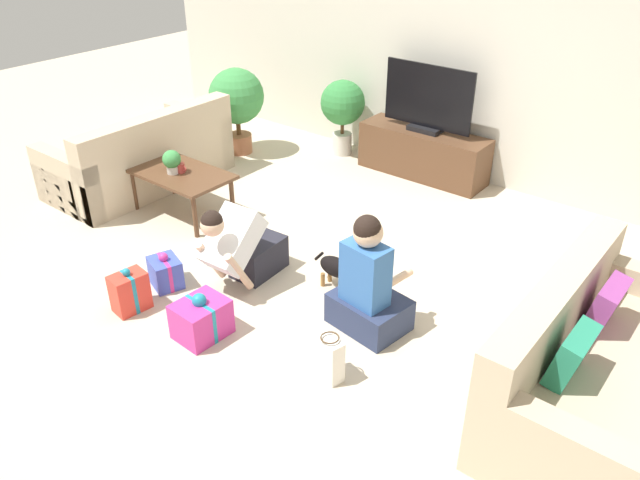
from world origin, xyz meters
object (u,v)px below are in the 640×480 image
object	(u,v)px
gift_box_c	(202,319)
gift_bag_a	(330,358)
tv_console	(423,153)
gift_box_b	(165,272)
potted_plant_back_left	(343,106)
person_kneeling	(242,247)
gift_box_a	(130,292)
sofa_left	(142,159)
coffee_table	(180,176)
potted_plant_corner_left	(237,100)
mug	(181,168)
dog	(340,269)
tv	(428,102)
person_sitting	(368,288)
sofa_right	(598,372)

from	to	relation	value
gift_box_c	gift_bag_a	world-z (taller)	gift_box_c
tv_console	gift_box_b	size ratio (longest dim) A/B	4.47
potted_plant_back_left	gift_box_c	world-z (taller)	potted_plant_back_left
person_kneeling	gift_bag_a	distance (m)	1.31
gift_box_a	potted_plant_back_left	bearing A→B (deg)	100.10
sofa_left	coffee_table	distance (m)	0.87
gift_box_c	potted_plant_corner_left	bearing A→B (deg)	130.62
person_kneeling	mug	distance (m)	1.36
dog	mug	bearing A→B (deg)	89.10
gift_bag_a	mug	xyz separation A→B (m)	(-2.48, 0.93, 0.33)
coffee_table	person_kneeling	size ratio (longest dim) A/B	1.26
sofa_left	tv	distance (m)	3.02
person_kneeling	person_sitting	distance (m)	1.11
coffee_table	gift_box_a	xyz separation A→B (m)	(0.89, -1.27, -0.24)
sofa_left	potted_plant_back_left	bearing A→B (deg)	150.65
sofa_right	person_kneeling	xyz separation A→B (m)	(-2.62, -0.32, 0.04)
potted_plant_back_left	gift_box_c	xyz separation A→B (m)	(1.26, -3.32, -0.43)
tv_console	person_kneeling	world-z (taller)	person_kneeling
potted_plant_corner_left	tv_console	bearing A→B (deg)	20.72
person_kneeling	dog	world-z (taller)	person_kneeling
potted_plant_back_left	gift_bag_a	size ratio (longest dim) A/B	2.63
gift_box_b	gift_bag_a	xyz separation A→B (m)	(1.67, -0.03, 0.04)
person_sitting	sofa_right	bearing A→B (deg)	-165.14
tv_console	mug	size ratio (longest dim) A/B	11.69
sofa_right	gift_box_a	xyz separation A→B (m)	(-3.02, -1.11, -0.13)
gift_box_c	tv_console	bearing A→B (deg)	93.61
tv_console	person_sitting	bearing A→B (deg)	-67.55
tv	gift_box_a	distance (m)	3.59
sofa_left	person_sitting	distance (m)	3.27
coffee_table	gift_bag_a	size ratio (longest dim) A/B	3.02
person_kneeling	mug	xyz separation A→B (m)	(-1.26, 0.48, 0.16)
coffee_table	tv_console	distance (m)	2.59
tv	person_kneeling	world-z (taller)	tv
gift_box_a	gift_box_c	size ratio (longest dim) A/B	0.97
tv_console	dog	bearing A→B (deg)	-74.74
tv	mug	bearing A→B (deg)	-120.32
sofa_right	person_sitting	distance (m)	1.53
person_kneeling	gift_box_c	world-z (taller)	person_kneeling
gift_bag_a	person_kneeling	bearing A→B (deg)	159.69
sofa_left	coffee_table	xyz separation A→B (m)	(0.84, -0.19, 0.10)
tv_console	gift_box_a	bearing A→B (deg)	-97.13
tv	potted_plant_back_left	world-z (taller)	tv
gift_box_b	dog	bearing A→B (deg)	35.74
sofa_left	person_kneeling	size ratio (longest dim) A/B	2.32
person_kneeling	gift_box_b	bearing A→B (deg)	-140.29
coffee_table	gift_box_b	size ratio (longest dim) A/B	3.18
tv	gift_box_b	bearing A→B (deg)	-98.83
sofa_right	coffee_table	xyz separation A→B (m)	(-3.91, 0.16, 0.10)
coffee_table	gift_bag_a	xyz separation A→B (m)	(2.51, -0.93, -0.23)
person_sitting	gift_box_b	xyz separation A→B (m)	(-1.55, -0.56, -0.22)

